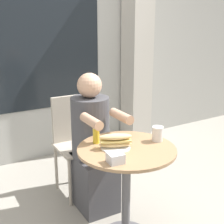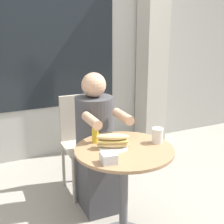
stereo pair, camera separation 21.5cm
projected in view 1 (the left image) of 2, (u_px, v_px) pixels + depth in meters
storefront_wall at (35, 32)px, 3.26m from camera, size 8.00×0.09×2.80m
lattice_pillar at (137, 48)px, 3.74m from camera, size 0.28×0.28×2.40m
cafe_table at (126, 174)px, 2.11m from camera, size 0.66×0.66×0.71m
diner_chair at (75, 135)px, 2.80m from camera, size 0.39×0.39×0.87m
seated_diner at (93, 151)px, 2.52m from camera, size 0.32×0.55×1.13m
sandwich_on_plate at (116, 142)px, 2.04m from camera, size 0.23×0.20×0.10m
drink_cup at (158, 134)px, 2.16m from camera, size 0.08×0.08×0.10m
napkin_box at (115, 158)px, 1.83m from camera, size 0.10×0.10×0.06m
condiment_bottle at (96, 134)px, 2.12m from camera, size 0.05×0.05×0.14m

